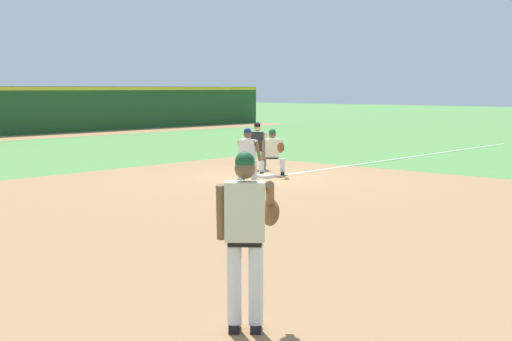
{
  "coord_description": "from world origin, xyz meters",
  "views": [
    {
      "loc": [
        -14.91,
        -12.95,
        2.49
      ],
      "look_at": [
        -6.8,
        -5.71,
        1.23
      ],
      "focal_mm": 50.0,
      "sensor_mm": 36.0,
      "label": 1
    }
  ],
  "objects_px": {
    "first_baseman": "(273,150)",
    "pitcher": "(247,230)",
    "baseball": "(271,215)",
    "umpire": "(257,144)",
    "first_base_bag": "(265,176)",
    "baserunner": "(247,153)"
  },
  "relations": [
    {
      "from": "pitcher",
      "to": "first_baseman",
      "type": "distance_m",
      "value": 13.27
    },
    {
      "from": "baseball",
      "to": "pitcher",
      "type": "height_order",
      "value": "pitcher"
    },
    {
      "from": "first_base_bag",
      "to": "baserunner",
      "type": "height_order",
      "value": "baserunner"
    },
    {
      "from": "first_base_bag",
      "to": "pitcher",
      "type": "xyz_separation_m",
      "value": [
        -9.67,
        -8.15,
        1.01
      ]
    },
    {
      "from": "first_base_bag",
      "to": "baserunner",
      "type": "xyz_separation_m",
      "value": [
        -1.13,
        -0.36,
        0.75
      ]
    },
    {
      "from": "pitcher",
      "to": "first_baseman",
      "type": "height_order",
      "value": "pitcher"
    },
    {
      "from": "first_baseman",
      "to": "pitcher",
      "type": "bearing_deg",
      "value": -140.78
    },
    {
      "from": "pitcher",
      "to": "baserunner",
      "type": "xyz_separation_m",
      "value": [
        8.54,
        7.79,
        -0.27
      ]
    },
    {
      "from": "umpire",
      "to": "first_base_bag",
      "type": "bearing_deg",
      "value": -132.15
    },
    {
      "from": "first_base_bag",
      "to": "pitcher",
      "type": "height_order",
      "value": "pitcher"
    },
    {
      "from": "umpire",
      "to": "first_baseman",
      "type": "bearing_deg",
      "value": -121.27
    },
    {
      "from": "baserunner",
      "to": "umpire",
      "type": "distance_m",
      "value": 3.16
    },
    {
      "from": "baseball",
      "to": "first_base_bag",
      "type": "bearing_deg",
      "value": 42.02
    },
    {
      "from": "baseball",
      "to": "baserunner",
      "type": "relative_size",
      "value": 0.05
    },
    {
      "from": "first_base_bag",
      "to": "pitcher",
      "type": "distance_m",
      "value": 12.69
    },
    {
      "from": "baseball",
      "to": "umpire",
      "type": "relative_size",
      "value": 0.05
    },
    {
      "from": "first_base_bag",
      "to": "umpire",
      "type": "relative_size",
      "value": 0.26
    },
    {
      "from": "baseball",
      "to": "baserunner",
      "type": "distance_m",
      "value": 5.1
    },
    {
      "from": "pitcher",
      "to": "umpire",
      "type": "distance_m",
      "value": 14.72
    },
    {
      "from": "pitcher",
      "to": "first_baseman",
      "type": "relative_size",
      "value": 1.39
    },
    {
      "from": "baseball",
      "to": "umpire",
      "type": "bearing_deg",
      "value": 43.5
    },
    {
      "from": "baseball",
      "to": "first_baseman",
      "type": "height_order",
      "value": "first_baseman"
    }
  ]
}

